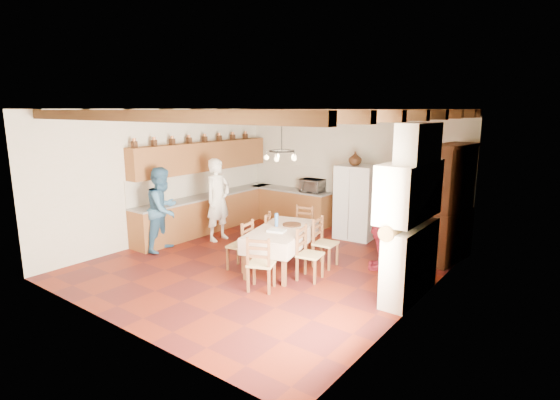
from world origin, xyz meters
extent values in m
cube|color=#4A1614|center=(0.00, 0.00, -0.01)|extent=(6.00, 6.50, 0.02)
cube|color=white|center=(0.00, 0.00, 3.01)|extent=(6.00, 6.50, 0.02)
cube|color=beige|center=(0.00, 3.26, 1.50)|extent=(6.00, 0.02, 3.00)
cube|color=beige|center=(0.00, -3.26, 1.50)|extent=(6.00, 0.02, 3.00)
cube|color=beige|center=(-3.01, 0.00, 1.50)|extent=(0.02, 6.50, 3.00)
cube|color=beige|center=(3.01, 0.00, 1.50)|extent=(0.02, 6.50, 3.00)
cube|color=brown|center=(-2.70, 1.05, 0.43)|extent=(0.60, 4.30, 0.86)
cube|color=brown|center=(-1.55, 2.95, 0.43)|extent=(2.30, 0.60, 0.86)
cube|color=gray|center=(-2.70, 1.05, 0.88)|extent=(0.62, 4.30, 0.04)
cube|color=gray|center=(-1.55, 2.95, 0.88)|extent=(2.34, 0.62, 0.04)
cube|color=beige|center=(-2.98, 1.05, 1.20)|extent=(0.03, 4.30, 0.60)
cube|color=beige|center=(-1.55, 3.23, 1.20)|extent=(2.30, 0.03, 0.60)
cube|color=brown|center=(-2.83, 1.05, 1.85)|extent=(0.35, 4.20, 0.70)
cube|color=#311D14|center=(1.55, 3.23, 1.85)|extent=(0.34, 0.03, 0.42)
cube|color=white|center=(0.55, 2.66, 0.86)|extent=(0.92, 0.78, 1.73)
cube|color=beige|center=(0.37, -0.01, 0.76)|extent=(1.35, 1.97, 0.05)
cube|color=brown|center=(0.22, -0.88, 0.37)|extent=(0.09, 0.09, 0.74)
cube|color=brown|center=(0.93, -0.69, 0.37)|extent=(0.09, 0.09, 0.74)
cube|color=brown|center=(-0.19, 0.67, 0.37)|extent=(0.09, 0.09, 0.74)
cube|color=brown|center=(0.52, 0.86, 0.37)|extent=(0.09, 0.09, 0.74)
torus|color=black|center=(0.37, -0.01, 2.25)|extent=(0.47, 0.47, 0.03)
imported|color=white|center=(-1.91, 0.60, 0.95)|extent=(0.46, 0.69, 1.90)
imported|color=teal|center=(-2.29, -0.66, 0.90)|extent=(0.94, 1.06, 1.81)
imported|color=#A62234|center=(1.86, 1.10, 0.78)|extent=(0.70, 0.99, 1.56)
imported|color=silver|center=(-0.87, 2.95, 1.06)|extent=(0.60, 0.42, 0.33)
imported|color=#382413|center=(0.48, 2.66, 1.88)|extent=(0.37, 0.37, 0.31)
camera|label=1|loc=(5.15, -6.38, 3.00)|focal=28.00mm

